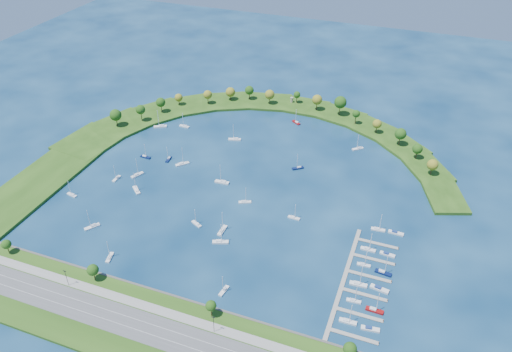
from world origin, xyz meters
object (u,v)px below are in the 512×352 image
(moored_boat_3, at_px, (224,290))
(moored_boat_15, at_px, (136,190))
(moored_boat_20, at_px, (110,257))
(docked_boat_9, at_px, (387,254))
(moored_boat_4, at_px, (117,178))
(docked_boat_8, at_px, (368,249))
(moored_boat_18, at_px, (298,168))
(dock_system, at_px, (358,283))
(docked_boat_0, at_px, (348,321))
(docked_boat_3, at_px, (374,310))
(moored_boat_17, at_px, (184,126))
(docked_boat_7, at_px, (383,272))
(moored_boat_19, at_px, (222,182))
(moored_boat_14, at_px, (220,242))
(moored_boat_0, at_px, (296,122))
(moored_boat_7, at_px, (222,230))
(moored_boat_8, at_px, (169,159))
(moored_boat_16, at_px, (182,164))
(moored_boat_5, at_px, (358,148))
(docked_boat_4, at_px, (358,284))
(moored_boat_2, at_px, (72,194))
(docked_boat_11, at_px, (396,233))
(harbor_tower, at_px, (292,100))
(docked_boat_6, at_px, (364,264))
(moored_boat_9, at_px, (137,175))
(moored_boat_11, at_px, (145,157))
(moored_boat_21, at_px, (160,126))
(moored_boat_1, at_px, (245,202))
(docked_boat_1, at_px, (370,329))
(moored_boat_12, at_px, (235,139))
(docked_boat_5, at_px, (379,289))
(moored_boat_10, at_px, (92,226))
(docked_boat_10, at_px, (378,229))
(moored_boat_13, at_px, (197,223))
(moored_boat_6, at_px, (294,217))

(moored_boat_3, height_order, moored_boat_15, moored_boat_15)
(moored_boat_20, distance_m, docked_boat_9, 149.62)
(moored_boat_4, bearing_deg, docked_boat_8, 88.95)
(moored_boat_18, bearing_deg, dock_system, 85.88)
(docked_boat_0, relative_size, docked_boat_3, 0.97)
(moored_boat_17, height_order, docked_boat_7, docked_boat_7)
(moored_boat_19, bearing_deg, moored_boat_14, 109.63)
(moored_boat_0, height_order, moored_boat_7, moored_boat_7)
(moored_boat_8, xyz_separation_m, moored_boat_16, (11.91, -2.35, 0.09))
(docked_boat_7, bearing_deg, docked_boat_3, -83.18)
(moored_boat_8, bearing_deg, docked_boat_7, 63.49)
(moored_boat_5, bearing_deg, docked_boat_4, 61.48)
(docked_boat_9, bearing_deg, moored_boat_2, -169.87)
(moored_boat_4, distance_m, moored_boat_7, 89.33)
(moored_boat_14, relative_size, docked_boat_11, 1.52)
(moored_boat_18, xyz_separation_m, docked_boat_0, (58.95, -115.60, 0.01))
(docked_boat_0, bearing_deg, harbor_tower, 112.83)
(docked_boat_11, bearing_deg, docked_boat_6, -108.32)
(moored_boat_9, distance_m, moored_boat_11, 22.59)
(moored_boat_7, xyz_separation_m, moored_boat_17, (-77.26, 102.05, -0.04))
(harbor_tower, bearing_deg, moored_boat_21, -138.63)
(moored_boat_8, bearing_deg, moored_boat_1, 61.99)
(moored_boat_17, bearing_deg, docked_boat_1, 143.10)
(moored_boat_3, bearing_deg, harbor_tower, -163.55)
(moored_boat_9, distance_m, moored_boat_12, 78.59)
(moored_boat_18, height_order, docked_boat_5, moored_boat_18)
(moored_boat_10, xyz_separation_m, moored_boat_15, (4.74, 39.97, 0.02))
(moored_boat_4, bearing_deg, moored_boat_8, 150.10)
(moored_boat_17, distance_m, docked_boat_4, 195.88)
(moored_boat_1, bearing_deg, docked_boat_10, -22.81)
(moored_boat_0, bearing_deg, moored_boat_10, 99.78)
(moored_boat_5, distance_m, docked_boat_4, 132.60)
(moored_boat_16, xyz_separation_m, docked_boat_0, (134.72, -92.05, -0.05))
(moored_boat_8, relative_size, docked_boat_7, 0.86)
(docked_boat_3, bearing_deg, docked_boat_10, 99.82)
(moored_boat_13, distance_m, moored_boat_16, 65.34)
(moored_boat_12, relative_size, moored_boat_19, 0.97)
(moored_boat_16, relative_size, docked_boat_8, 1.14)
(moored_boat_3, bearing_deg, docked_boat_11, 143.37)
(moored_boat_2, relative_size, docked_boat_3, 0.86)
(moored_boat_15, relative_size, moored_boat_19, 0.99)
(moored_boat_8, height_order, docked_boat_7, docked_boat_7)
(moored_boat_21, bearing_deg, moored_boat_19, 116.73)
(moored_boat_21, bearing_deg, docked_boat_11, 132.84)
(docked_boat_9, bearing_deg, moored_boat_19, 170.26)
(moored_boat_13, distance_m, moored_boat_14, 21.45)
(moored_boat_2, xyz_separation_m, moored_boat_18, (124.35, 79.43, 0.03))
(docked_boat_4, bearing_deg, moored_boat_5, 97.66)
(moored_boat_19, bearing_deg, moored_boat_18, -144.32)
(moored_boat_1, height_order, moored_boat_6, moored_boat_1)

